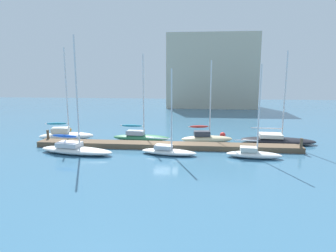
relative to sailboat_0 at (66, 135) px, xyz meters
name	(u,v)px	position (x,y,z in m)	size (l,w,h in m)	color
ground_plane	(166,148)	(12.22, -2.65, -0.64)	(120.00, 120.00, 0.00)	#386684
dock_pier	(166,145)	(12.22, -2.65, -0.37)	(27.61, 1.87, 0.54)	brown
dock_piling_near_end	(48,137)	(-1.18, -1.86, 0.12)	(0.28, 0.28, 1.52)	brown
dock_piling_far_end	(301,146)	(25.63, -3.44, 0.12)	(0.28, 0.28, 1.52)	brown
sailboat_0	(66,135)	(0.00, 0.00, 0.00)	(6.56, 3.25, 10.64)	white
sailboat_1	(75,148)	(3.60, -5.72, -0.10)	(7.82, 3.24, 11.24)	white
sailboat_2	(140,136)	(8.86, 0.48, -0.09)	(6.78, 2.05, 9.88)	#2D7047
sailboat_3	(168,150)	(12.68, -5.17, -0.20)	(5.59, 2.37, 8.21)	white
sailboat_4	(206,137)	(16.49, 0.27, -0.05)	(6.01, 2.39, 9.17)	beige
sailboat_5	(253,153)	(20.68, -5.50, -0.15)	(5.16, 1.85, 8.58)	white
sailboat_6	(277,139)	(24.39, 0.61, -0.17)	(8.26, 3.20, 10.14)	black
mooring_buoy_orange	(69,130)	(-1.59, 4.57, -0.36)	(0.56, 0.56, 0.56)	orange
mooring_buoy_red	(223,135)	(18.57, 2.94, -0.29)	(0.70, 0.70, 0.70)	red
harbor_building_distant	(211,71)	(18.55, 36.63, 7.54)	(19.94, 9.33, 16.35)	#BCB299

